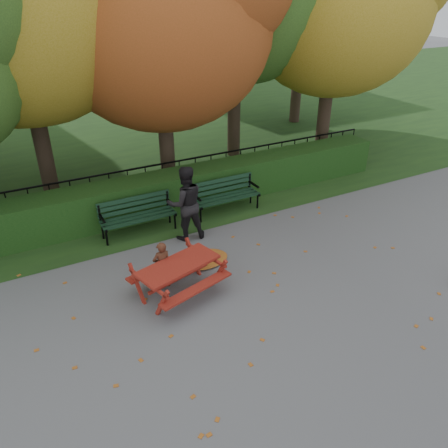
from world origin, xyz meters
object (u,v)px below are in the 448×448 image
adult (185,203)px  bench_left (137,213)px  child (162,265)px  tree_c (174,8)px  bench_right (225,193)px  picnic_table (178,271)px

adult → bench_left: bearing=-33.5°
child → bench_left: bearing=-99.0°
bench_left → child: bearing=-96.7°
tree_c → bench_right: size_ratio=4.44×
bench_right → tree_c: bearing=96.7°
bench_right → adult: bearing=-151.4°
bench_left → adult: bearing=-40.7°
tree_c → bench_right: tree_c is taller
tree_c → child: size_ratio=7.79×
picnic_table → adult: 2.20m
bench_left → picnic_table: bearing=-91.6°
tree_c → bench_right: (0.27, -2.26, -4.30)m
picnic_table → adult: bearing=47.0°
bench_left → bench_right: (2.40, 0.00, 0.00)m
bench_left → bench_right: size_ratio=1.00×
child → adult: adult is taller
picnic_table → tree_c: bearing=50.9°
tree_c → child: 6.78m
bench_right → picnic_table: 3.68m
bench_right → child: (-2.68, -2.38, -0.01)m
picnic_table → bench_right: bearing=32.5°
bench_right → picnic_table: size_ratio=0.96×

